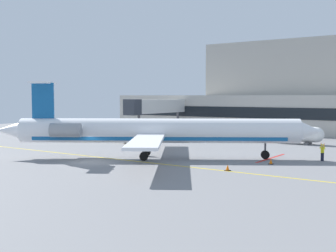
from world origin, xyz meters
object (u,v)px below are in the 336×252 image
(regional_jet, at_px, (154,131))
(marshaller, at_px, (322,152))
(baggage_tug, at_px, (67,134))
(pushback_tractor, at_px, (138,136))
(fuel_tank, at_px, (296,134))

(regional_jet, bearing_deg, marshaller, 28.58)
(baggage_tug, bearing_deg, regional_jet, -21.38)
(baggage_tug, distance_m, pushback_tractor, 12.30)
(regional_jet, xyz_separation_m, baggage_tug, (-23.48, 9.19, -2.07))
(pushback_tractor, xyz_separation_m, marshaller, (26.60, -3.19, -0.06))
(marshaller, bearing_deg, fuel_tank, 117.64)
(regional_jet, height_order, marshaller, regional_jet)
(regional_jet, relative_size, baggage_tug, 9.28)
(regional_jet, bearing_deg, fuel_tank, 71.17)
(regional_jet, xyz_separation_m, fuel_tank, (7.71, 22.60, -1.53))
(marshaller, bearing_deg, regional_jet, -151.42)
(pushback_tractor, bearing_deg, regional_jet, -45.18)
(regional_jet, distance_m, pushback_tractor, 16.28)
(baggage_tug, distance_m, marshaller, 38.69)
(baggage_tug, height_order, marshaller, baggage_tug)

